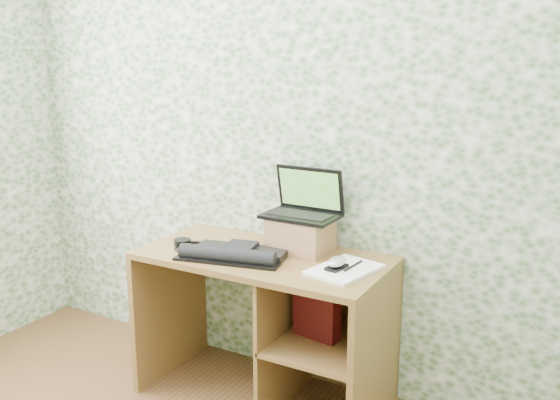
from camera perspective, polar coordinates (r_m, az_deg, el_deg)
The scene contains 10 objects.
wall_back at distance 3.14m, azimuth 1.32°, elevation 6.13°, with size 3.50×3.50×0.00m, color silver.
desk at distance 3.08m, azimuth 0.06°, elevation -9.86°, with size 1.20×0.60×0.75m.
riser at distance 3.04m, azimuth 1.89°, elevation -3.15°, with size 0.28×0.23×0.17m, color #936242.
laptop at distance 3.03m, azimuth 2.24°, elevation -0.44°, with size 0.36×0.25×0.24m.
keyboard at distance 2.95m, azimuth -4.16°, elevation -4.88°, with size 0.51×0.35×0.07m.
headphones at distance 3.12m, azimuth -8.04°, elevation -4.23°, with size 0.24×0.22×0.03m.
notepad at distance 2.80m, azimuth 5.91°, elevation -6.34°, with size 0.23×0.32×0.02m, color white.
mouse at distance 2.78m, azimuth 5.20°, elevation -5.89°, with size 0.07×0.12×0.04m, color silver.
pen at distance 2.81m, azimuth 6.71°, elevation -5.99°, with size 0.01×0.01×0.16m, color black.
red_box at distance 2.95m, azimuth 3.36°, elevation -10.05°, with size 0.22×0.07×0.27m, color maroon.
Camera 1 is at (1.46, -1.00, 1.71)m, focal length 40.00 mm.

